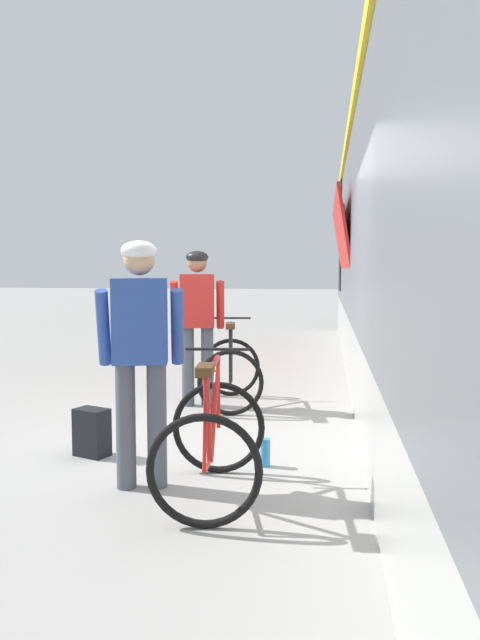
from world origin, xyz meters
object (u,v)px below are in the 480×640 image
at_px(bicycle_far_red, 212,440).
at_px(backpack_on_platform, 92,432).
at_px(cyclist_far_in_blue, 140,341).
at_px(cyclist_near_in_red, 197,314).
at_px(bicycle_near_black, 231,370).
at_px(water_bottle_near_the_bikes, 265,453).

distance_m(bicycle_far_red, backpack_on_platform, 1.43).
relative_size(cyclist_far_in_blue, backpack_on_platform, 4.40).
distance_m(cyclist_near_in_red, bicycle_near_black, 0.75).
bearing_deg(cyclist_far_in_blue, bicycle_near_black, 85.19).
xyz_separation_m(cyclist_far_in_blue, water_bottle_near_the_bikes, (0.83, 0.58, -0.94)).
bearing_deg(backpack_on_platform, bicycle_far_red, -12.02).
height_order(cyclist_far_in_blue, bicycle_near_black, cyclist_far_in_blue).
height_order(bicycle_far_red, backpack_on_platform, bicycle_far_red).
relative_size(cyclist_near_in_red, bicycle_far_red, 1.56).
distance_m(cyclist_near_in_red, backpack_on_platform, 2.22).
bearing_deg(water_bottle_near_the_bikes, bicycle_near_black, 105.82).
distance_m(cyclist_near_in_red, cyclist_far_in_blue, 2.66).
bearing_deg(backpack_on_platform, bicycle_near_black, 89.58).
xyz_separation_m(cyclist_near_in_red, bicycle_far_red, (0.68, -2.79, -0.65)).
distance_m(bicycle_near_black, bicycle_far_red, 2.87).
distance_m(cyclist_far_in_blue, bicycle_near_black, 2.80).
bearing_deg(water_bottle_near_the_bikes, backpack_on_platform, 176.90).
height_order(cyclist_near_in_red, bicycle_near_black, cyclist_near_in_red).
bearing_deg(cyclist_near_in_red, cyclist_far_in_blue, -86.91).
relative_size(bicycle_far_red, water_bottle_near_the_bikes, 5.06).
xyz_separation_m(cyclist_far_in_blue, bicycle_near_black, (0.23, 2.72, -0.65)).
relative_size(bicycle_near_black, water_bottle_near_the_bikes, 5.21).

